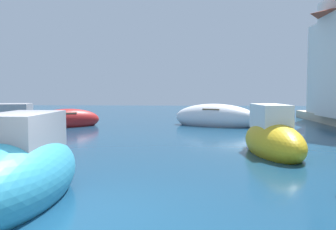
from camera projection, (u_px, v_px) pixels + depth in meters
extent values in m
plane|color=navy|center=(74.00, 220.00, 5.82)|extent=(80.00, 80.00, 0.00)
ellipsoid|color=#B21E1E|center=(67.00, 120.00, 20.14)|extent=(3.86, 3.41, 1.27)
cube|color=brown|center=(66.00, 113.00, 20.11)|extent=(1.29, 1.36, 0.08)
ellipsoid|color=gold|center=(273.00, 143.00, 11.67)|extent=(1.86, 4.02, 1.33)
cube|color=white|center=(271.00, 117.00, 11.93)|extent=(1.09, 1.77, 0.82)
ellipsoid|color=white|center=(215.00, 118.00, 20.66)|extent=(5.14, 3.68, 1.60)
cube|color=brown|center=(215.00, 109.00, 20.62)|extent=(1.48, 1.70, 0.08)
cube|color=gray|center=(10.00, 119.00, 11.16)|extent=(1.37, 1.15, 0.95)
ellipsoid|color=teal|center=(16.00, 180.00, 6.68)|extent=(1.80, 4.36, 1.57)
cube|color=gray|center=(23.00, 132.00, 6.97)|extent=(1.06, 1.86, 0.73)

